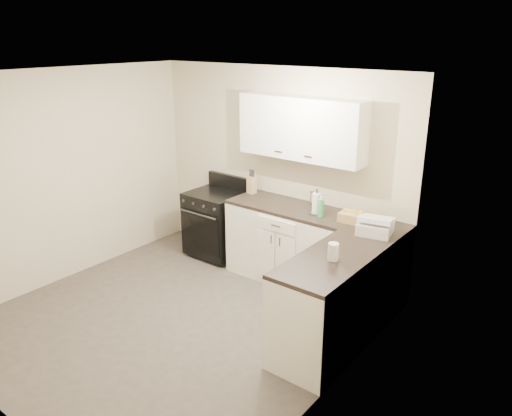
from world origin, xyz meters
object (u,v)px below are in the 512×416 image
Objects in this scene: countertop_grill at (375,228)px; paper_towel at (316,204)px; wicker_basket at (354,218)px; stove at (215,223)px; knife_block at (252,185)px.

paper_towel is at bearing 158.30° from countertop_grill.
stove is at bearing -179.68° from wicker_basket.
wicker_basket is at bearing 0.32° from stove.
paper_towel is 0.80× the size of wicker_basket.
wicker_basket is 0.91× the size of countertop_grill.
knife_block is at bearing 16.79° from stove.
knife_block reaches higher than wicker_basket.
countertop_grill is (0.78, -0.15, -0.06)m from paper_towel.
countertop_grill is at bearing -26.82° from wicker_basket.
paper_towel is 0.79m from countertop_grill.
paper_towel is at bearing -177.84° from wicker_basket.
knife_block is (0.50, 0.15, 0.59)m from stove.
knife_block is at bearing 171.45° from paper_towel.
countertop_grill is at bearing -3.76° from stove.
countertop_grill is (2.32, -0.15, 0.54)m from stove.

